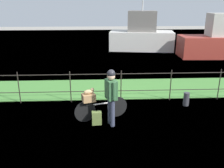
% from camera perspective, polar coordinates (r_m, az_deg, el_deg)
% --- Properties ---
extents(ground_plane, '(60.00, 60.00, 0.00)m').
position_cam_1_polar(ground_plane, '(7.26, 3.37, -9.89)').
color(ground_plane, gray).
extents(grass_strip, '(27.00, 2.40, 0.03)m').
position_cam_1_polar(grass_strip, '(10.26, 1.43, -1.01)').
color(grass_strip, '#478438').
rests_on(grass_strip, ground).
extents(harbor_water, '(30.00, 30.00, 0.00)m').
position_cam_1_polar(harbor_water, '(17.40, -0.38, 7.17)').
color(harbor_water, '#426684').
rests_on(harbor_water, ground).
extents(iron_fence, '(18.04, 0.04, 1.15)m').
position_cam_1_polar(iron_fence, '(8.78, 2.11, 0.04)').
color(iron_fence, '#28231E').
rests_on(iron_fence, ground).
extents(bicycle_main, '(1.61, 0.55, 0.65)m').
position_cam_1_polar(bicycle_main, '(7.57, -2.59, -5.73)').
color(bicycle_main, black).
rests_on(bicycle_main, ground).
extents(wooden_crate, '(0.45, 0.40, 0.23)m').
position_cam_1_polar(wooden_crate, '(7.31, -5.44, -3.14)').
color(wooden_crate, '#A87F51').
rests_on(wooden_crate, bicycle_main).
extents(terrier_dog, '(0.32, 0.22, 0.18)m').
position_cam_1_polar(terrier_dog, '(7.25, -5.30, -1.72)').
color(terrier_dog, tan).
rests_on(terrier_dog, wooden_crate).
extents(cyclist_person, '(0.37, 0.52, 1.68)m').
position_cam_1_polar(cyclist_person, '(6.97, -0.20, -2.03)').
color(cyclist_person, '#383D51').
rests_on(cyclist_person, ground).
extents(backpack_on_paving, '(0.29, 0.20, 0.40)m').
position_cam_1_polar(backpack_on_paving, '(7.33, -3.57, -7.87)').
color(backpack_on_paving, olive).
rests_on(backpack_on_paving, ground).
extents(mooring_bollard, '(0.20, 0.20, 0.48)m').
position_cam_1_polar(mooring_bollard, '(8.94, 16.83, -3.36)').
color(mooring_bollard, '#38383D').
rests_on(mooring_bollard, ground).
extents(moored_boat_mid, '(4.86, 2.73, 4.42)m').
position_cam_1_polar(moored_boat_mid, '(18.66, 6.85, 11.02)').
color(moored_boat_mid, silver).
rests_on(moored_boat_mid, ground).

